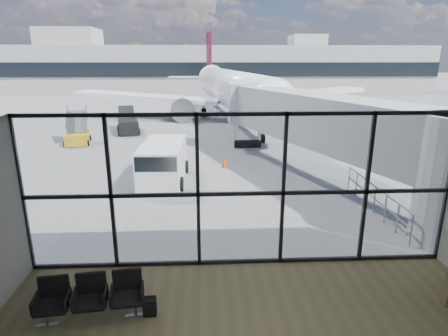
{
  "coord_description": "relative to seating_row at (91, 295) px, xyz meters",
  "views": [
    {
      "loc": [
        -0.97,
        -9.85,
        5.86
      ],
      "look_at": [
        -0.32,
        3.0,
        2.08
      ],
      "focal_mm": 30.0,
      "sensor_mm": 36.0,
      "label": 1
    }
  ],
  "objects": [
    {
      "name": "ground",
      "position": [
        3.68,
        42.22,
        -0.59
      ],
      "size": [
        220.0,
        220.0,
        0.0
      ],
      "primitive_type": "plane",
      "color": "slate",
      "rests_on": "ground"
    },
    {
      "name": "lounge_shell",
      "position": [
        3.68,
        -2.58,
        2.06
      ],
      "size": [
        12.02,
        8.01,
        4.51
      ],
      "color": "brown",
      "rests_on": "ground"
    },
    {
      "name": "glass_curtain_wall",
      "position": [
        3.68,
        2.22,
        1.65
      ],
      "size": [
        12.1,
        0.12,
        4.5
      ],
      "color": "white",
      "rests_on": "ground"
    },
    {
      "name": "jet_bridge",
      "position": [
        8.58,
        9.29,
        2.17
      ],
      "size": [
        8.0,
        16.5,
        4.33
      ],
      "color": "#A0A2A5",
      "rests_on": "ground"
    },
    {
      "name": "apron_railing",
      "position": [
        9.28,
        5.72,
        0.13
      ],
      "size": [
        0.06,
        5.46,
        1.11
      ],
      "color": "gray",
      "rests_on": "ground"
    },
    {
      "name": "far_terminal",
      "position": [
        3.09,
        64.19,
        3.62
      ],
      "size": [
        80.0,
        12.2,
        11.0
      ],
      "color": "#AAAAA5",
      "rests_on": "ground"
    },
    {
      "name": "tree_1",
      "position": [
        -35.32,
        74.22,
        4.66
      ],
      "size": [
        5.61,
        5.61,
        8.07
      ],
      "color": "#382619",
      "rests_on": "ground"
    },
    {
      "name": "tree_2",
      "position": [
        -29.32,
        74.22,
        5.28
      ],
      "size": [
        6.27,
        6.27,
        9.03
      ],
      "color": "#382619",
      "rests_on": "ground"
    },
    {
      "name": "tree_3",
      "position": [
        -23.32,
        74.22,
        4.04
      ],
      "size": [
        4.95,
        4.95,
        7.12
      ],
      "color": "#382619",
      "rests_on": "ground"
    },
    {
      "name": "tree_4",
      "position": [
        -17.32,
        74.22,
        4.66
      ],
      "size": [
        5.61,
        5.61,
        8.07
      ],
      "color": "#382619",
      "rests_on": "ground"
    },
    {
      "name": "tree_5",
      "position": [
        -11.32,
        74.22,
        5.28
      ],
      "size": [
        6.27,
        6.27,
        9.03
      ],
      "color": "#382619",
      "rests_on": "ground"
    },
    {
      "name": "seating_row",
      "position": [
        0.0,
        0.0,
        0.0
      ],
      "size": [
        2.41,
        0.94,
        1.07
      ],
      "rotation": [
        0.0,
        0.0,
        0.12
      ],
      "color": "gray",
      "rests_on": "ground"
    },
    {
      "name": "backpack",
      "position": [
        1.34,
        -0.03,
        -0.37
      ],
      "size": [
        0.31,
        0.28,
        0.46
      ],
      "rotation": [
        0.0,
        0.0,
        0.02
      ],
      "color": "black",
      "rests_on": "ground"
    },
    {
      "name": "airliner",
      "position": [
        5.18,
        32.38,
        2.26
      ],
      "size": [
        31.25,
        36.34,
        9.37
      ],
      "rotation": [
        0.0,
        0.0,
        0.12
      ],
      "color": "white",
      "rests_on": "ground"
    },
    {
      "name": "service_van",
      "position": [
        0.62,
        9.98,
        0.4
      ],
      "size": [
        2.29,
        4.49,
        1.93
      ],
      "rotation": [
        0.0,
        0.0,
        -0.03
      ],
      "color": "white",
      "rests_on": "ground"
    },
    {
      "name": "belt_loader",
      "position": [
        -3.59,
        22.95,
        0.06
      ],
      "size": [
        2.4,
        4.43,
        1.94
      ],
      "rotation": [
        0.0,
        0.0,
        0.24
      ],
      "color": "black",
      "rests_on": "ground"
    },
    {
      "name": "mobile_stairs",
      "position": [
        -6.41,
        19.06,
        -0.08
      ],
      "size": [
        2.08,
        3.28,
        2.15
      ],
      "rotation": [
        0.0,
        0.0,
        0.21
      ],
      "color": "#C09116",
      "rests_on": "ground"
    },
    {
      "name": "traffic_cone_a",
      "position": [
        -0.32,
        12.91,
        -0.3
      ],
      "size": [
        0.44,
        0.44,
        0.62
      ],
      "color": "#FF4D0D",
      "rests_on": "ground"
    },
    {
      "name": "traffic_cone_b",
      "position": [
        3.76,
        12.41,
        -0.34
      ],
      "size": [
        0.37,
        0.37,
        0.52
      ],
      "color": "#E24A0B",
      "rests_on": "ground"
    },
    {
      "name": "traffic_cone_c",
      "position": [
        8.68,
        18.4,
        -0.27
      ],
      "size": [
        0.47,
        0.47,
        0.67
      ],
      "color": "orange",
      "rests_on": "ground"
    }
  ]
}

